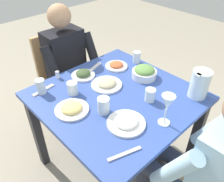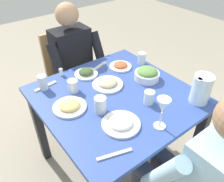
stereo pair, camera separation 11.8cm
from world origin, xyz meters
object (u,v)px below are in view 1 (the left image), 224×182
object	(u,v)px
water_glass_by_pitcher	(41,86)
plate_yoghurt	(126,122)
salad_bowl	(144,72)
wine_glass	(167,104)
plate_beans	(107,84)
water_glass_far_right	(137,57)
water_pitcher	(200,84)
plate_rice_curry	(116,65)
water_glass_far_left	(72,88)
plate_dolmas	(83,74)
salt_shaker	(57,75)
chair_far	(61,73)
water_glass_near_right	(150,95)
plate_fries	(72,109)
water_glass_center	(104,105)
diner_near	(201,163)
dining_table	(116,108)
diner_far	(72,68)

from	to	relation	value
water_glass_by_pitcher	plate_yoghurt	bearing A→B (deg)	-71.41
salad_bowl	wine_glass	xyz separation A→B (m)	(-0.28, -0.39, 0.10)
plate_beans	water_glass_far_right	distance (m)	0.41
water_pitcher	plate_rice_curry	xyz separation A→B (m)	(-0.13, 0.63, -0.08)
water_glass_far_left	plate_dolmas	bearing A→B (deg)	34.22
plate_dolmas	salt_shaker	xyz separation A→B (m)	(-0.15, 0.11, 0.01)
water_glass_far_left	wine_glass	distance (m)	0.63
chair_far	water_glass_far_left	distance (m)	0.75
plate_rice_curry	water_glass_near_right	size ratio (longest dim) A/B	2.05
plate_fries	plate_dolmas	world-z (taller)	plate_dolmas
plate_yoghurt	wine_glass	size ratio (longest dim) A/B	1.13
plate_yoghurt	water_glass_center	bearing A→B (deg)	98.13
water_glass_far_right	water_glass_far_left	world-z (taller)	water_glass_far_right
diner_near	salt_shaker	world-z (taller)	diner_near
plate_yoghurt	water_glass_far_left	bearing A→B (deg)	96.59
chair_far	wine_glass	world-z (taller)	wine_glass
plate_beans	water_glass_by_pitcher	xyz separation A→B (m)	(-0.37, 0.23, 0.04)
chair_far	plate_dolmas	xyz separation A→B (m)	(-0.10, -0.51, 0.27)
water_pitcher	salt_shaker	world-z (taller)	water_pitcher
plate_beans	water_glass_far_left	world-z (taller)	water_glass_far_left
plate_beans	plate_fries	xyz separation A→B (m)	(-0.33, -0.05, 0.00)
diner_near	water_glass_near_right	world-z (taller)	diner_near
water_glass_far_left	plate_beans	bearing A→B (deg)	-21.10
water_pitcher	salad_bowl	world-z (taller)	water_pitcher
salad_bowl	plate_rice_curry	bearing A→B (deg)	100.88
water_glass_by_pitcher	water_glass_far_left	world-z (taller)	water_glass_by_pitcher
chair_far	salad_bowl	world-z (taller)	chair_far
plate_yoghurt	salt_shaker	xyz separation A→B (m)	(-0.02, 0.68, 0.01)
dining_table	chair_far	distance (m)	0.86
water_glass_far_right	plate_dolmas	bearing A→B (deg)	163.80
plate_beans	diner_near	bearing A→B (deg)	-91.20
dining_table	plate_fries	distance (m)	0.34
dining_table	plate_fries	world-z (taller)	plate_fries
water_glass_by_pitcher	chair_far	bearing A→B (deg)	48.87
diner_near	water_glass_center	bearing A→B (deg)	107.58
diner_far	water_glass_near_right	world-z (taller)	diner_far
water_glass_near_right	diner_far	bearing A→B (deg)	92.81
salad_bowl	wine_glass	size ratio (longest dim) A/B	0.92
water_glass_by_pitcher	water_glass_center	distance (m)	0.46
dining_table	salad_bowl	size ratio (longest dim) A/B	5.37
water_glass_by_pitcher	plate_dolmas	bearing A→B (deg)	-4.60
water_glass_near_right	salt_shaker	xyz separation A→B (m)	(-0.29, 0.63, -0.02)
chair_far	salt_shaker	bearing A→B (deg)	-121.67
water_glass_near_right	water_glass_center	world-z (taller)	water_glass_center
plate_rice_curry	salt_shaker	distance (m)	0.46
water_glass_center	salt_shaker	xyz separation A→B (m)	(0.00, 0.51, -0.02)
salt_shaker	chair_far	bearing A→B (deg)	58.33
water_glass_near_right	water_glass_far_left	bearing A→B (deg)	128.48
water_glass_center	wine_glass	size ratio (longest dim) A/B	0.52
plate_rice_curry	water_glass_far_left	bearing A→B (deg)	-173.76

